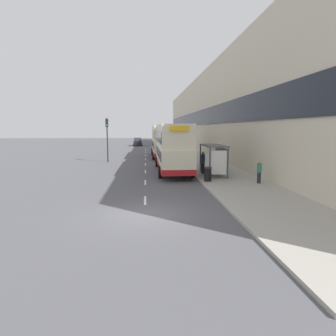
{
  "coord_description": "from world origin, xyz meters",
  "views": [
    {
      "loc": [
        0.07,
        -13.5,
        3.99
      ],
      "look_at": [
        2.28,
        16.42,
        -0.02
      ],
      "focal_mm": 32.0,
      "sensor_mm": 36.0,
      "label": 1
    }
  ],
  "objects_px": {
    "double_decker_bus_ahead": "(162,141)",
    "double_decker_bus_near": "(172,147)",
    "pedestrian_at_shelter": "(259,172)",
    "car_1": "(138,142)",
    "bus_shelter": "(216,154)",
    "traffic_light_far_kerb": "(107,133)",
    "car_0": "(161,146)",
    "pedestrian_1": "(203,162)",
    "litter_bin": "(208,174)"
  },
  "relations": [
    {
      "from": "double_decker_bus_near",
      "to": "litter_bin",
      "type": "relative_size",
      "value": 10.73
    },
    {
      "from": "double_decker_bus_ahead",
      "to": "traffic_light_far_kerb",
      "type": "xyz_separation_m",
      "value": [
        -6.7,
        -5.75,
        1.16
      ]
    },
    {
      "from": "double_decker_bus_near",
      "to": "double_decker_bus_ahead",
      "type": "distance_m",
      "value": 13.98
    },
    {
      "from": "bus_shelter",
      "to": "litter_bin",
      "type": "xyz_separation_m",
      "value": [
        -1.22,
        -2.61,
        -1.21
      ]
    },
    {
      "from": "double_decker_bus_near",
      "to": "car_0",
      "type": "xyz_separation_m",
      "value": [
        0.33,
        25.47,
        -1.4
      ]
    },
    {
      "from": "double_decker_bus_ahead",
      "to": "car_1",
      "type": "height_order",
      "value": "double_decker_bus_ahead"
    },
    {
      "from": "car_0",
      "to": "pedestrian_1",
      "type": "relative_size",
      "value": 2.43
    },
    {
      "from": "double_decker_bus_near",
      "to": "car_1",
      "type": "distance_m",
      "value": 41.36
    },
    {
      "from": "bus_shelter",
      "to": "car_1",
      "type": "relative_size",
      "value": 0.99
    },
    {
      "from": "double_decker_bus_near",
      "to": "double_decker_bus_ahead",
      "type": "xyz_separation_m",
      "value": [
        -0.18,
        13.97,
        0.0
      ]
    },
    {
      "from": "pedestrian_at_shelter",
      "to": "car_1",
      "type": "bearing_deg",
      "value": 101.47
    },
    {
      "from": "car_1",
      "to": "pedestrian_at_shelter",
      "type": "height_order",
      "value": "car_1"
    },
    {
      "from": "pedestrian_at_shelter",
      "to": "traffic_light_far_kerb",
      "type": "height_order",
      "value": "traffic_light_far_kerb"
    },
    {
      "from": "double_decker_bus_ahead",
      "to": "pedestrian_at_shelter",
      "type": "distance_m",
      "value": 21.68
    },
    {
      "from": "car_0",
      "to": "pedestrian_at_shelter",
      "type": "xyz_separation_m",
      "value": [
        5.16,
        -32.38,
        0.07
      ]
    },
    {
      "from": "car_1",
      "to": "litter_bin",
      "type": "xyz_separation_m",
      "value": [
        6.32,
        -46.96,
        -0.23
      ]
    },
    {
      "from": "double_decker_bus_near",
      "to": "litter_bin",
      "type": "xyz_separation_m",
      "value": [
        2.08,
        -5.85,
        -1.62
      ]
    },
    {
      "from": "double_decker_bus_near",
      "to": "traffic_light_far_kerb",
      "type": "xyz_separation_m",
      "value": [
        -6.88,
        8.23,
        1.16
      ]
    },
    {
      "from": "car_1",
      "to": "pedestrian_1",
      "type": "xyz_separation_m",
      "value": [
        6.69,
        -43.06,
        0.19
      ]
    },
    {
      "from": "pedestrian_1",
      "to": "traffic_light_far_kerb",
      "type": "height_order",
      "value": "traffic_light_far_kerb"
    },
    {
      "from": "pedestrian_1",
      "to": "litter_bin",
      "type": "bearing_deg",
      "value": -95.47
    },
    {
      "from": "pedestrian_at_shelter",
      "to": "double_decker_bus_near",
      "type": "bearing_deg",
      "value": 128.51
    },
    {
      "from": "car_0",
      "to": "litter_bin",
      "type": "distance_m",
      "value": 31.37
    },
    {
      "from": "pedestrian_1",
      "to": "litter_bin",
      "type": "relative_size",
      "value": 1.76
    },
    {
      "from": "car_0",
      "to": "traffic_light_far_kerb",
      "type": "relative_size",
      "value": 0.88
    },
    {
      "from": "bus_shelter",
      "to": "double_decker_bus_near",
      "type": "distance_m",
      "value": 4.64
    },
    {
      "from": "car_1",
      "to": "pedestrian_1",
      "type": "distance_m",
      "value": 43.58
    },
    {
      "from": "pedestrian_1",
      "to": "litter_bin",
      "type": "xyz_separation_m",
      "value": [
        -0.37,
        -3.9,
        -0.42
      ]
    },
    {
      "from": "pedestrian_at_shelter",
      "to": "pedestrian_1",
      "type": "relative_size",
      "value": 0.87
    },
    {
      "from": "double_decker_bus_near",
      "to": "car_1",
      "type": "height_order",
      "value": "double_decker_bus_near"
    },
    {
      "from": "pedestrian_1",
      "to": "car_1",
      "type": "bearing_deg",
      "value": 98.84
    },
    {
      "from": "double_decker_bus_near",
      "to": "car_1",
      "type": "xyz_separation_m",
      "value": [
        -4.25,
        41.12,
        -1.39
      ]
    },
    {
      "from": "bus_shelter",
      "to": "pedestrian_1",
      "type": "bearing_deg",
      "value": 123.21
    },
    {
      "from": "bus_shelter",
      "to": "traffic_light_far_kerb",
      "type": "relative_size",
      "value": 0.82
    },
    {
      "from": "litter_bin",
      "to": "pedestrian_1",
      "type": "bearing_deg",
      "value": 84.53
    },
    {
      "from": "bus_shelter",
      "to": "car_0",
      "type": "relative_size",
      "value": 0.93
    },
    {
      "from": "bus_shelter",
      "to": "car_1",
      "type": "xyz_separation_m",
      "value": [
        -7.54,
        44.35,
        -0.98
      ]
    },
    {
      "from": "traffic_light_far_kerb",
      "to": "double_decker_bus_ahead",
      "type": "bearing_deg",
      "value": 40.64
    },
    {
      "from": "double_decker_bus_ahead",
      "to": "litter_bin",
      "type": "distance_m",
      "value": 20.01
    },
    {
      "from": "bus_shelter",
      "to": "car_0",
      "type": "height_order",
      "value": "bus_shelter"
    },
    {
      "from": "double_decker_bus_near",
      "to": "car_1",
      "type": "bearing_deg",
      "value": 95.9
    },
    {
      "from": "double_decker_bus_ahead",
      "to": "double_decker_bus_near",
      "type": "bearing_deg",
      "value": -89.27
    },
    {
      "from": "car_0",
      "to": "pedestrian_at_shelter",
      "type": "distance_m",
      "value": 32.79
    },
    {
      "from": "litter_bin",
      "to": "traffic_light_far_kerb",
      "type": "height_order",
      "value": "traffic_light_far_kerb"
    },
    {
      "from": "double_decker_bus_ahead",
      "to": "car_0",
      "type": "bearing_deg",
      "value": 87.45
    },
    {
      "from": "car_1",
      "to": "traffic_light_far_kerb",
      "type": "distance_m",
      "value": 33.09
    },
    {
      "from": "car_0",
      "to": "litter_bin",
      "type": "bearing_deg",
      "value": -86.82
    },
    {
      "from": "bus_shelter",
      "to": "traffic_light_far_kerb",
      "type": "bearing_deg",
      "value": 131.58
    },
    {
      "from": "double_decker_bus_ahead",
      "to": "car_1",
      "type": "relative_size",
      "value": 2.71
    },
    {
      "from": "double_decker_bus_near",
      "to": "pedestrian_1",
      "type": "xyz_separation_m",
      "value": [
        2.45,
        -1.94,
        -1.2
      ]
    }
  ]
}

